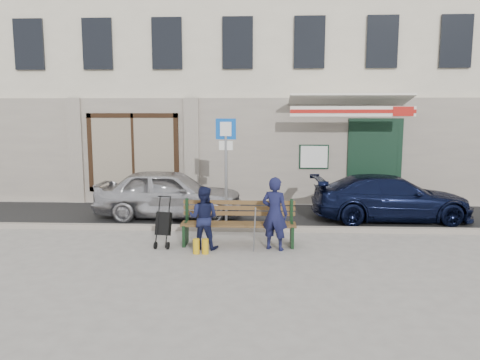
# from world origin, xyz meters

# --- Properties ---
(ground) EXTENTS (80.00, 80.00, 0.00)m
(ground) POSITION_xyz_m (0.00, 0.00, 0.00)
(ground) COLOR #9E9991
(ground) RESTS_ON ground
(asphalt_lane) EXTENTS (60.00, 3.20, 0.01)m
(asphalt_lane) POSITION_xyz_m (0.00, 3.10, 0.01)
(asphalt_lane) COLOR #282828
(asphalt_lane) RESTS_ON ground
(curb) EXTENTS (60.00, 0.18, 0.12)m
(curb) POSITION_xyz_m (0.00, 1.50, 0.06)
(curb) COLOR #9E9384
(curb) RESTS_ON ground
(building) EXTENTS (20.00, 8.27, 10.00)m
(building) POSITION_xyz_m (0.01, 8.45, 4.97)
(building) COLOR beige
(building) RESTS_ON ground
(car_silver) EXTENTS (3.85, 1.59, 1.31)m
(car_silver) POSITION_xyz_m (-1.69, 2.81, 0.65)
(car_silver) COLOR #B6B6BB
(car_silver) RESTS_ON ground
(car_navy) EXTENTS (4.12, 1.83, 1.17)m
(car_navy) POSITION_xyz_m (4.08, 2.82, 0.59)
(car_navy) COLOR black
(car_navy) RESTS_ON ground
(parking_sign) EXTENTS (0.48, 0.13, 2.63)m
(parking_sign) POSITION_xyz_m (-0.11, 1.78, 1.76)
(parking_sign) COLOR gray
(parking_sign) RESTS_ON ground
(bench) EXTENTS (2.40, 1.17, 0.98)m
(bench) POSITION_xyz_m (0.22, 0.33, 0.46)
(bench) COLOR brown
(bench) RESTS_ON ground
(man) EXTENTS (0.64, 0.54, 1.49)m
(man) POSITION_xyz_m (1.02, 0.03, 0.75)
(man) COLOR #15173A
(man) RESTS_ON ground
(woman) EXTENTS (0.70, 0.59, 1.29)m
(woman) POSITION_xyz_m (-0.43, 0.05, 0.64)
(woman) COLOR #15193A
(woman) RESTS_ON ground
(stroller) EXTENTS (0.34, 0.46, 1.04)m
(stroller) POSITION_xyz_m (-1.28, 0.14, 0.46)
(stroller) COLOR black
(stroller) RESTS_ON ground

